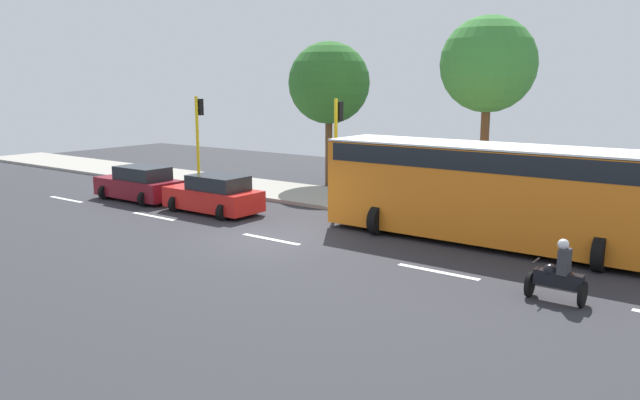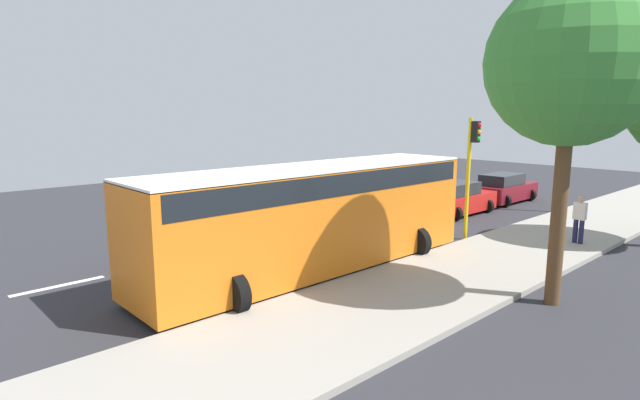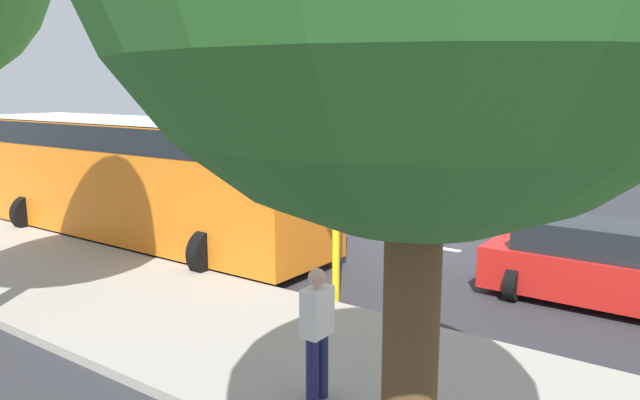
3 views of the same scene
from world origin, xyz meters
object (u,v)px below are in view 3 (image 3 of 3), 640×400
(city_bus, at_px, (140,171))
(pedestrian_near_signal, at_px, (317,331))
(car_red, at_px, (596,266))
(motorcycle, at_px, (182,184))
(traffic_light_midblock, at_px, (333,147))

(city_bus, relative_size, pedestrian_near_signal, 6.51)
(car_red, relative_size, pedestrian_near_signal, 2.41)
(city_bus, relative_size, motorcycle, 7.19)
(city_bus, relative_size, traffic_light_midblock, 2.44)
(traffic_light_midblock, bearing_deg, city_bus, -98.99)
(motorcycle, height_order, traffic_light_midblock, traffic_light_midblock)
(motorcycle, bearing_deg, traffic_light_midblock, 61.98)
(car_red, xyz_separation_m, traffic_light_midblock, (2.94, -3.89, 2.22))
(city_bus, height_order, pedestrian_near_signal, city_bus)
(car_red, height_order, motorcycle, motorcycle)
(motorcycle, distance_m, traffic_light_midblock, 11.54)
(traffic_light_midblock, bearing_deg, pedestrian_near_signal, 31.27)
(city_bus, bearing_deg, pedestrian_near_signal, 63.86)
(pedestrian_near_signal, bearing_deg, traffic_light_midblock, -148.73)
(pedestrian_near_signal, bearing_deg, motorcycle, -125.48)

